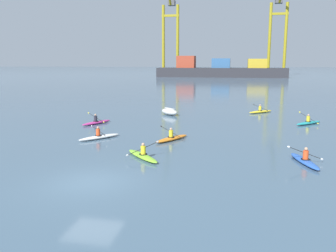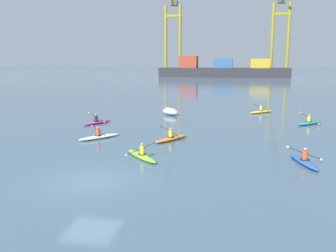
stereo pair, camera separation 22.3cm
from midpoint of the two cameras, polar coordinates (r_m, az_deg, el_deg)
The scene contains 12 objects.
ground_plane at distance 17.21m, azimuth -12.31°, elevation -8.94°, with size 800.00×800.00×0.00m, color #425B70.
container_barge at distance 135.03m, azimuth 8.92°, elevation 9.01°, with size 48.17×9.03×7.95m.
gantry_crane_west at distance 148.25m, azimuth 0.80°, elevation 15.83°, with size 7.19×18.61×42.72m.
gantry_crane_west_mid at distance 149.02m, azimuth 18.02°, elevation 15.09°, with size 7.29×19.94×37.01m.
capsized_dinghy at distance 37.68m, azimuth 0.54°, elevation 2.35°, with size 2.58×2.65×0.76m.
kayak_yellow at distance 40.62m, azimuth 15.19°, elevation 2.32°, with size 2.93×2.72×0.95m.
kayak_teal at distance 34.49m, azimuth 22.27°, elevation 0.52°, with size 2.86×2.80×1.09m.
kayak_white at distance 26.48m, azimuth -10.94°, elevation -1.68°, with size 2.55×3.06×0.95m.
kayak_magenta at distance 32.88m, azimuth -11.35°, elevation 0.65°, with size 2.01×3.34×1.03m.
kayak_orange at distance 25.46m, azimuth 0.83°, elevation -1.97°, with size 2.24×3.24×1.00m.
kayak_blue at distance 21.16m, azimuth 21.59°, elevation -5.29°, with size 2.11×3.44×1.06m.
kayak_lime at distance 20.84m, azimuth -4.03°, elevation -4.80°, with size 2.75×2.90×0.96m.
Camera 2 is at (6.80, -14.80, 5.63)m, focal length 37.29 mm.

